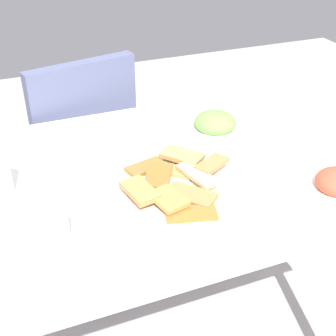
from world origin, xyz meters
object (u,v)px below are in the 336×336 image
Objects in this scene: dining_chair at (78,151)px; salad_plate_rice at (215,124)px; dining_table at (164,196)px; drinking_glass at (51,227)px; spoon at (300,140)px; paper_napkin at (303,143)px; fork at (307,145)px; pide_platter at (175,186)px.

dining_chair is 0.65m from salad_plate_rice.
dining_table is 0.31m from salad_plate_rice.
salad_plate_rice is 2.21× the size of drinking_glass.
dining_table is at bearing 30.61° from drinking_glass.
spoon is at bearing -0.32° from dining_table.
dining_table is 0.42m from drinking_glass.
paper_napkin is 0.02m from fork.
spoon is (0.58, -0.62, 0.25)m from dining_chair.
dining_table is at bearing 170.53° from spoon.
spoon reaches higher than dining_table.
dining_table is 7.99× the size of paper_napkin.
dining_table is 11.19× the size of drinking_glass.
salad_plate_rice is (0.24, 0.16, 0.11)m from dining_table.
drinking_glass reaches higher than spoon.
dining_chair is 0.77m from pide_platter.
salad_plate_rice is 0.68m from drinking_glass.
dining_table is at bearing 85.72° from pide_platter.
fork is 0.04m from spoon.
drinking_glass reaches higher than fork.
pide_platter is at bearing -169.50° from paper_napkin.
fork is (0.21, -0.20, -0.02)m from salad_plate_rice.
drinking_glass reaches higher than dining_table.
drinking_glass is (-0.34, -0.20, 0.14)m from dining_table.
pide_platter is 1.59× the size of salad_plate_rice.
spoon is at bearing 83.08° from fork.
dining_chair is 4.76× the size of spoon.
paper_napkin is (0.46, 0.08, -0.01)m from pide_platter.
dining_chair reaches higher than spoon.
paper_napkin is at bearing 83.08° from fork.
pide_platter is 0.47m from spoon.
spoon is at bearing 90.00° from paper_napkin.
dining_chair reaches higher than fork.
salad_plate_rice reaches higher than dining_table.
pide_platter is 3.53× the size of drinking_glass.
paper_napkin is 0.02m from spoon.
dining_chair is 0.89m from drinking_glass.
drinking_glass is 0.80m from fork.
fork reaches higher than paper_napkin.
dining_table is at bearing 168.17° from fork.
dining_table is at bearing 177.38° from paper_napkin.
paper_napkin is 0.70× the size of spoon.
drinking_glass is at bearing -104.11° from dining_chair.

